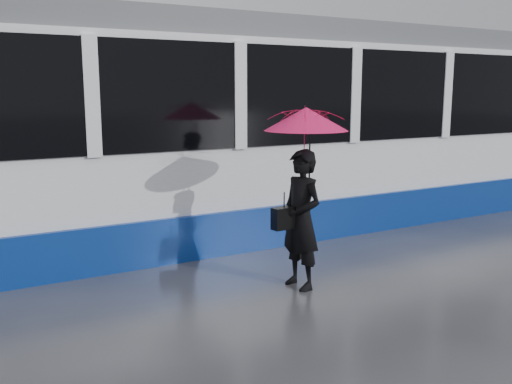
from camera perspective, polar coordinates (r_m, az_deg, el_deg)
ground at (r=6.47m, az=-7.96°, el=-10.59°), size 90.00×90.00×0.00m
rails at (r=8.73m, az=-14.16°, el=-5.24°), size 34.00×1.51×0.02m
tram at (r=9.18m, az=-2.48°, el=6.13°), size 26.00×2.56×3.35m
woman at (r=6.59m, az=4.52°, el=-2.76°), size 0.45×0.63×1.62m
umbrella at (r=6.47m, az=5.01°, el=5.65°), size 1.04×1.04×1.09m
handbag at (r=6.48m, az=2.82°, el=-2.61°), size 0.30×0.15×0.43m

